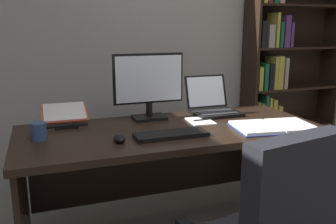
% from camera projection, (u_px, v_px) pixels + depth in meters
% --- Properties ---
extents(wall_back, '(5.37, 0.12, 2.55)m').
position_uv_depth(wall_back, '(145.00, 37.00, 3.17)').
color(wall_back, '#B2ADA3').
rests_on(wall_back, ground).
extents(desk, '(1.87, 0.79, 0.75)m').
position_uv_depth(desk, '(168.00, 154.00, 2.36)').
color(desk, black).
rests_on(desk, ground).
extents(bookshelf, '(0.96, 0.26, 1.95)m').
position_uv_depth(bookshelf, '(281.00, 72.00, 3.49)').
color(bookshelf, black).
rests_on(bookshelf, ground).
extents(monitor, '(0.48, 0.16, 0.44)m').
position_uv_depth(monitor, '(149.00, 86.00, 2.42)').
color(monitor, black).
rests_on(monitor, desk).
extents(laptop, '(0.32, 0.34, 0.26)m').
position_uv_depth(laptop, '(212.00, 106.00, 2.62)').
color(laptop, black).
rests_on(laptop, desk).
extents(keyboard, '(0.42, 0.15, 0.02)m').
position_uv_depth(keyboard, '(171.00, 135.00, 2.07)').
color(keyboard, black).
rests_on(keyboard, desk).
extents(computer_mouse, '(0.06, 0.10, 0.04)m').
position_uv_depth(computer_mouse, '(119.00, 139.00, 1.97)').
color(computer_mouse, black).
rests_on(computer_mouse, desk).
extents(reading_stand_with_book, '(0.28, 0.25, 0.12)m').
position_uv_depth(reading_stand_with_book, '(65.00, 115.00, 2.32)').
color(reading_stand_with_book, black).
rests_on(reading_stand_with_book, desk).
extents(open_binder, '(0.53, 0.38, 0.02)m').
position_uv_depth(open_binder, '(273.00, 126.00, 2.23)').
color(open_binder, navy).
rests_on(open_binder, desk).
extents(notepad, '(0.16, 0.22, 0.01)m').
position_uv_depth(notepad, '(200.00, 121.00, 2.39)').
color(notepad, white).
rests_on(notepad, desk).
extents(pen, '(0.14, 0.02, 0.01)m').
position_uv_depth(pen, '(203.00, 120.00, 2.39)').
color(pen, black).
rests_on(pen, notepad).
extents(coffee_mug, '(0.09, 0.09, 0.10)m').
position_uv_depth(coffee_mug, '(39.00, 131.00, 2.00)').
color(coffee_mug, '#334C7A').
rests_on(coffee_mug, desk).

